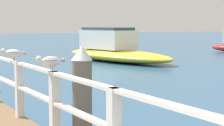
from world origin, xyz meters
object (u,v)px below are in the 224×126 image
seagull_background (13,53)px  boat_1 (114,50)px  dock_piling_near (82,107)px  seagull_foreground (50,61)px

seagull_background → boat_1: (9.09, 11.51, -0.91)m
dock_piling_near → seagull_background: dock_piling_near is taller
seagull_background → boat_1: 14.70m
seagull_foreground → boat_1: 16.11m
dock_piling_near → seagull_foreground: size_ratio=3.63×
seagull_background → boat_1: boat_1 is taller
dock_piling_near → boat_1: size_ratio=0.21×
dock_piling_near → seagull_foreground: (-0.39, 0.20, 0.65)m
dock_piling_near → seagull_background: (-0.39, 1.96, 0.65)m
seagull_foreground → seagull_background: size_ratio=1.11×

